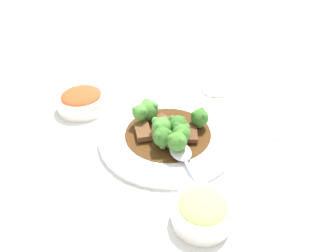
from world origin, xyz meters
The scene contains 18 objects.
ground_plane centered at (0.00, 0.00, 0.00)m, with size 4.00×4.00×0.00m, color white.
main_plate centered at (0.00, 0.00, 0.01)m, with size 0.30×0.30×0.02m.
beef_strip_0 centered at (-0.05, -0.02, 0.02)m, with size 0.05×0.06×0.01m.
beef_strip_1 centered at (0.04, 0.03, 0.03)m, with size 0.06×0.06×0.01m.
beef_strip_2 centered at (0.01, -0.02, 0.03)m, with size 0.07×0.04×0.02m.
broccoli_floret_0 centered at (-0.02, 0.00, 0.05)m, with size 0.04×0.04×0.05m.
broccoli_floret_1 centered at (-0.05, 0.05, 0.05)m, with size 0.04×0.04×0.05m.
broccoli_floret_2 centered at (-0.02, 0.05, 0.05)m, with size 0.04×0.04×0.05m.
broccoli_floret_3 centered at (0.00, 0.02, 0.05)m, with size 0.04×0.04×0.05m.
broccoli_floret_4 centered at (-0.05, -0.05, 0.04)m, with size 0.04×0.04×0.04m.
broccoli_floret_5 centered at (0.06, -0.02, 0.05)m, with size 0.04×0.04×0.05m.
broccoli_floret_6 centered at (-0.04, 0.02, 0.05)m, with size 0.04×0.04×0.04m.
broccoli_floret_7 centered at (0.07, 0.01, 0.05)m, with size 0.03×0.03×0.05m.
serving_spoon centered at (-0.07, 0.06, 0.03)m, with size 0.17×0.14×0.01m.
side_bowl_kimchi centered at (0.24, 0.01, 0.02)m, with size 0.12×0.12×0.05m.
side_bowl_appetizer centered at (-0.16, 0.15, 0.02)m, with size 0.10×0.10×0.05m.
sauce_dish centered at (-0.01, -0.24, 0.01)m, with size 0.07×0.07×0.01m.
paper_napkin centered at (-0.18, -0.15, 0.00)m, with size 0.13×0.08×0.01m.
Camera 1 is at (-0.28, 0.47, 0.45)m, focal length 35.00 mm.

